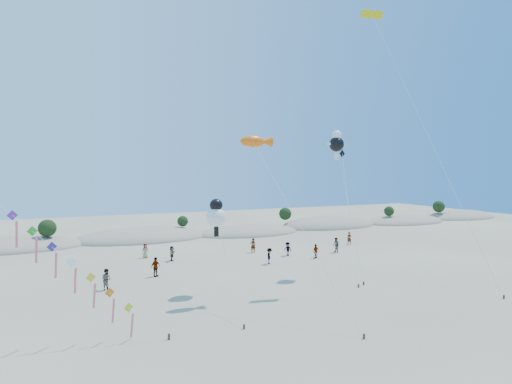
# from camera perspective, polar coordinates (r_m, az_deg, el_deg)

# --- Properties ---
(ground) EXTENTS (160.00, 160.00, 0.00)m
(ground) POSITION_cam_1_polar(r_m,az_deg,el_deg) (21.71, 7.09, -24.10)
(ground) COLOR gray
(ground) RESTS_ON ground
(dune_ridge) EXTENTS (145.30, 11.49, 5.57)m
(dune_ridge) POSITION_cam_1_polar(r_m,az_deg,el_deg) (63.35, -14.02, -5.96)
(dune_ridge) COLOR gray
(dune_ridge) RESTS_ON ground
(fish_kite) EXTENTS (3.26, 11.64, 12.57)m
(fish_kite) POSITION_cam_1_polar(r_m,az_deg,el_deg) (33.83, 0.06, 6.69)
(fish_kite) COLOR #3F2D1E
(fish_kite) RESTS_ON ground
(cartoon_kite_low) EXTENTS (2.06, 9.51, 7.54)m
(cartoon_kite_low) POSITION_cam_1_polar(r_m,az_deg,el_deg) (34.71, -5.33, -3.01)
(cartoon_kite_low) COLOR #3F2D1E
(cartoon_kite_low) RESTS_ON ground
(cartoon_kite_high) EXTENTS (2.00, 6.18, 13.66)m
(cartoon_kite_high) POSITION_cam_1_polar(r_m,az_deg,el_deg) (42.17, 10.69, 6.48)
(cartoon_kite_high) COLOR #3F2D1E
(cartoon_kite_high) RESTS_ON ground
(parafoil_kite) EXTENTS (5.47, 11.06, 24.51)m
(parafoil_kite) POSITION_cam_1_polar(r_m,az_deg,el_deg) (43.43, 15.55, 21.14)
(parafoil_kite) COLOR #3F2D1E
(parafoil_kite) RESTS_ON ground
(dark_kite) EXTENTS (7.84, 12.83, 12.23)m
(dark_kite) POSITION_cam_1_polar(r_m,az_deg,el_deg) (46.46, 11.92, 0.85)
(dark_kite) COLOR #3F2D1E
(dark_kite) RESTS_ON ground
(beachgoers) EXTENTS (32.12, 12.47, 1.81)m
(beachgoers) POSITION_cam_1_polar(r_m,az_deg,el_deg) (46.31, -2.31, -8.26)
(beachgoers) COLOR slate
(beachgoers) RESTS_ON ground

